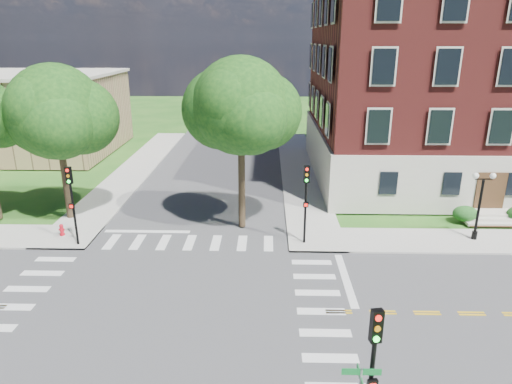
{
  "coord_description": "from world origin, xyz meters",
  "views": [
    {
      "loc": [
        4.68,
        -18.0,
        11.86
      ],
      "look_at": [
        4.03,
        7.52,
        3.2
      ],
      "focal_mm": 32.0,
      "sensor_mm": 36.0,
      "label": 1
    }
  ],
  "objects_px": {
    "traffic_signal_ne": "(306,195)",
    "twin_lamp_west": "(480,202)",
    "fire_hydrant": "(62,230)",
    "traffic_signal_nw": "(72,196)",
    "traffic_signal_se": "(373,364)"
  },
  "relations": [
    {
      "from": "traffic_signal_ne",
      "to": "twin_lamp_west",
      "type": "xyz_separation_m",
      "value": [
        10.49,
        0.79,
        -0.66
      ]
    },
    {
      "from": "fire_hydrant",
      "to": "traffic_signal_ne",
      "type": "bearing_deg",
      "value": -2.67
    },
    {
      "from": "twin_lamp_west",
      "to": "traffic_signal_ne",
      "type": "bearing_deg",
      "value": -175.7
    },
    {
      "from": "traffic_signal_nw",
      "to": "fire_hydrant",
      "type": "height_order",
      "value": "traffic_signal_nw"
    },
    {
      "from": "traffic_signal_ne",
      "to": "fire_hydrant",
      "type": "distance_m",
      "value": 15.34
    },
    {
      "from": "twin_lamp_west",
      "to": "fire_hydrant",
      "type": "xyz_separation_m",
      "value": [
        -25.56,
        -0.09,
        -2.06
      ]
    },
    {
      "from": "traffic_signal_nw",
      "to": "twin_lamp_west",
      "type": "height_order",
      "value": "traffic_signal_nw"
    },
    {
      "from": "twin_lamp_west",
      "to": "traffic_signal_se",
      "type": "bearing_deg",
      "value": -122.48
    },
    {
      "from": "traffic_signal_ne",
      "to": "twin_lamp_west",
      "type": "relative_size",
      "value": 1.13
    },
    {
      "from": "traffic_signal_se",
      "to": "traffic_signal_nw",
      "type": "relative_size",
      "value": 1.0
    },
    {
      "from": "traffic_signal_ne",
      "to": "traffic_signal_nw",
      "type": "distance_m",
      "value": 13.59
    },
    {
      "from": "fire_hydrant",
      "to": "twin_lamp_west",
      "type": "bearing_deg",
      "value": 0.19
    },
    {
      "from": "traffic_signal_se",
      "to": "twin_lamp_west",
      "type": "distance_m",
      "value": 18.17
    },
    {
      "from": "traffic_signal_nw",
      "to": "twin_lamp_west",
      "type": "relative_size",
      "value": 1.13
    },
    {
      "from": "fire_hydrant",
      "to": "traffic_signal_se",
      "type": "bearing_deg",
      "value": -43.93
    }
  ]
}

